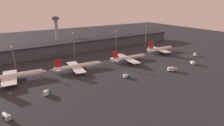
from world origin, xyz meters
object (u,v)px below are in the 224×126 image
object	(u,v)px
airplane_2	(128,58)
control_tower	(56,28)
service_vehicle_5	(172,69)
service_vehicle_2	(7,116)
service_vehicle_4	(195,55)
airplane_0	(12,77)
service_vehicle_0	(193,63)
airplane_3	(160,49)
airplane_1	(77,66)
service_vehicle_1	(47,93)
service_vehicle_3	(126,76)

from	to	relation	value
airplane_2	control_tower	xyz separation A→B (m)	(-41.59, 105.23, 20.78)
airplane_2	service_vehicle_5	size ratio (longest dim) A/B	5.64
service_vehicle_2	service_vehicle_5	distance (m)	123.43
service_vehicle_4	service_vehicle_5	size ratio (longest dim) A/B	0.67
airplane_0	service_vehicle_0	bearing A→B (deg)	-13.37
airplane_3	service_vehicle_5	distance (m)	61.16
airplane_1	service_vehicle_4	size ratio (longest dim) A/B	9.12
airplane_1	service_vehicle_2	distance (m)	72.12
service_vehicle_5	control_tower	size ratio (longest dim) A/B	0.19
airplane_1	service_vehicle_1	world-z (taller)	airplane_1
service_vehicle_2	service_vehicle_5	world-z (taller)	service_vehicle_5
service_vehicle_2	airplane_0	bearing A→B (deg)	156.17
service_vehicle_0	service_vehicle_5	world-z (taller)	service_vehicle_5
airplane_2	service_vehicle_2	size ratio (longest dim) A/B	6.50
service_vehicle_0	control_tower	distance (m)	171.85
airplane_1	service_vehicle_3	size ratio (longest dim) A/B	9.03
service_vehicle_2	service_vehicle_4	world-z (taller)	service_vehicle_4
service_vehicle_3	service_vehicle_4	xyz separation A→B (m)	(99.08, 7.62, 0.41)
service_vehicle_1	service_vehicle_3	xyz separation A→B (m)	(59.21, -4.28, -0.38)
airplane_3	service_vehicle_4	distance (m)	38.48
airplane_3	service_vehicle_1	distance (m)	141.56
airplane_3	service_vehicle_2	xyz separation A→B (m)	(-159.74, -49.79, -2.10)
airplane_3	control_tower	world-z (taller)	control_tower
airplane_1	service_vehicle_1	xyz separation A→B (m)	(-32.85, -31.60, -1.47)
airplane_2	service_vehicle_1	bearing A→B (deg)	-157.24
airplane_3	service_vehicle_5	bearing A→B (deg)	-122.30
airplane_3	service_vehicle_0	size ratio (longest dim) A/B	7.10
airplane_1	service_vehicle_0	world-z (taller)	airplane_1
service_vehicle_1	service_vehicle_3	distance (m)	59.37
service_vehicle_1	service_vehicle_3	world-z (taller)	service_vehicle_1
airplane_2	airplane_1	bearing A→B (deg)	-178.83
service_vehicle_4	control_tower	world-z (taller)	control_tower
control_tower	service_vehicle_5	bearing A→B (deg)	-69.02
service_vehicle_4	control_tower	xyz separation A→B (m)	(-114.25, 130.74, 22.09)
airplane_0	service_vehicle_1	size ratio (longest dim) A/B	9.79
service_vehicle_1	service_vehicle_2	world-z (taller)	service_vehicle_1
airplane_0	service_vehicle_2	world-z (taller)	airplane_0
airplane_1	service_vehicle_2	size ratio (longest dim) A/B	7.02
service_vehicle_4	airplane_3	bearing A→B (deg)	75.31
airplane_1	service_vehicle_2	bearing A→B (deg)	-136.22
service_vehicle_1	control_tower	size ratio (longest dim) A/B	0.12
airplane_0	airplane_1	size ratio (longest dim) A/B	1.07
airplane_3	service_vehicle_5	xyz separation A→B (m)	(-36.31, -49.19, -1.74)
service_vehicle_0	service_vehicle_4	world-z (taller)	service_vehicle_4
service_vehicle_3	airplane_0	bearing A→B (deg)	167.07
airplane_0	service_vehicle_0	world-z (taller)	airplane_0
airplane_3	service_vehicle_2	size ratio (longest dim) A/B	6.12
airplane_2	service_vehicle_1	xyz separation A→B (m)	(-85.63, -28.86, -1.34)
airplane_0	service_vehicle_4	bearing A→B (deg)	-6.08
airplane_1	airplane_3	size ratio (longest dim) A/B	1.15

